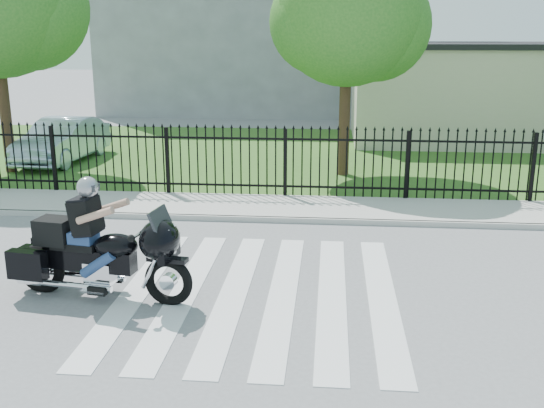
{
  "coord_description": "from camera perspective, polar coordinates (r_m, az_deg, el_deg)",
  "views": [
    {
      "loc": [
        1.11,
        -9.55,
        4.13
      ],
      "look_at": [
        0.05,
        1.89,
        1.0
      ],
      "focal_mm": 42.0,
      "sensor_mm": 36.0,
      "label": 1
    }
  ],
  "objects": [
    {
      "name": "tree_mid",
      "position": [
        18.56,
        6.79,
        16.8
      ],
      "size": [
        4.2,
        4.2,
        6.78
      ],
      "color": "#382316",
      "rests_on": "ground"
    },
    {
      "name": "grass_strip",
      "position": [
        21.96,
        2.32,
        4.43
      ],
      "size": [
        40.0,
        12.0,
        0.02
      ],
      "primitive_type": "cube",
      "color": "#345A1E",
      "rests_on": "ground"
    },
    {
      "name": "building_low_roof",
      "position": [
        26.22,
        18.81,
        13.31
      ],
      "size": [
        10.2,
        6.2,
        0.2
      ],
      "primitive_type": "cube",
      "color": "black",
      "rests_on": "building_low"
    },
    {
      "name": "curb",
      "position": [
        14.19,
        0.58,
        -1.42
      ],
      "size": [
        40.0,
        0.12,
        0.12
      ],
      "primitive_type": "cube",
      "color": "#ADAAA3",
      "rests_on": "ground"
    },
    {
      "name": "motorcycle_rider",
      "position": [
        10.42,
        -15.52,
        -3.82
      ],
      "size": [
        3.04,
        1.27,
        2.02
      ],
      "rotation": [
        0.0,
        0.0,
        -0.15
      ],
      "color": "black",
      "rests_on": "ground"
    },
    {
      "name": "building_low",
      "position": [
        26.32,
        18.46,
        9.29
      ],
      "size": [
        10.0,
        6.0,
        3.5
      ],
      "primitive_type": "cube",
      "color": "beige",
      "rests_on": "ground"
    },
    {
      "name": "ground",
      "position": [
        10.46,
        -1.25,
        -8.01
      ],
      "size": [
        120.0,
        120.0,
        0.0
      ],
      "primitive_type": "plane",
      "color": "slate",
      "rests_on": "ground"
    },
    {
      "name": "sidewalk",
      "position": [
        15.14,
        0.9,
        -0.34
      ],
      "size": [
        40.0,
        2.0,
        0.12
      ],
      "primitive_type": "cube",
      "color": "#ADAAA3",
      "rests_on": "ground"
    },
    {
      "name": "crosswalk",
      "position": [
        10.46,
        -1.25,
        -7.98
      ],
      "size": [
        5.0,
        5.5,
        0.01
      ],
      "primitive_type": null,
      "color": "silver",
      "rests_on": "ground"
    },
    {
      "name": "iron_fence",
      "position": [
        15.92,
        1.19,
        3.55
      ],
      "size": [
        26.0,
        0.04,
        1.8
      ],
      "color": "black",
      "rests_on": "ground"
    },
    {
      "name": "parked_car",
      "position": [
        21.69,
        -18.28,
        5.44
      ],
      "size": [
        1.79,
        4.35,
        1.4
      ],
      "primitive_type": "imported",
      "rotation": [
        0.0,
        0.0,
        -0.07
      ],
      "color": "silver",
      "rests_on": "grass_strip"
    }
  ]
}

